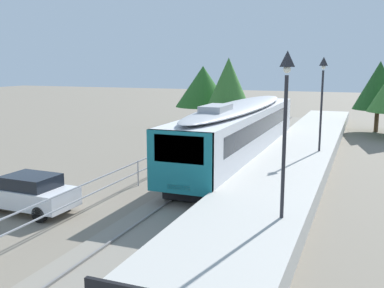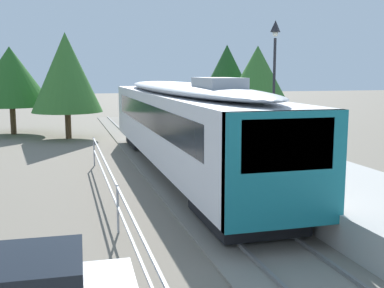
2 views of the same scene
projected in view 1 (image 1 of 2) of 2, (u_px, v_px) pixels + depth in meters
name	position (u px, v px, depth m)	size (l,w,h in m)	color
ground_plane	(153.00, 181.00, 22.39)	(160.00, 160.00, 0.00)	slate
track_rails	(209.00, 187.00, 21.31)	(3.20, 60.00, 0.14)	gray
commuter_train	(240.00, 128.00, 25.95)	(2.82, 18.57, 3.74)	silver
station_platform	(277.00, 185.00, 20.07)	(3.90, 60.00, 0.90)	#B7B5AD
platform_lamp_mid_platform	(286.00, 104.00, 13.80)	(0.34, 0.34, 5.35)	#232328
platform_lamp_far_end	(322.00, 86.00, 24.90)	(0.34, 0.34, 5.35)	#232328
parked_hatchback_white	(28.00, 193.00, 17.64)	(4.06, 1.89, 1.53)	white
tree_behind_carpark	(203.00, 86.00, 42.04)	(5.23, 5.23, 5.69)	brown
tree_behind_station_far	(228.00, 86.00, 37.86)	(4.26, 4.26, 6.41)	brown
tree_distant_left	(379.00, 85.00, 38.07)	(4.21, 4.21, 6.12)	brown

